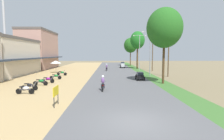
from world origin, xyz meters
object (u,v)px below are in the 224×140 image
Objects in this scene: median_tree_second at (137,40)px; car_sedan_black at (140,76)px; parked_motorbike_sixth at (62,73)px; vendor_umbrella at (56,62)px; utility_pole_far at (169,48)px; motorbike_foreground_rider at (103,83)px; parked_motorbike_third at (41,82)px; streetlamp_mid at (140,50)px; car_van_silver at (123,65)px; parked_motorbike_nearest at (25,89)px; parked_motorbike_fifth at (56,76)px; parked_motorbike_fourth at (48,79)px; motorbike_ahead_second at (107,67)px; streetlamp_near at (150,50)px; streetlamp_far at (130,51)px; median_tree_third at (131,45)px; street_signboard at (56,92)px; utility_pole_near at (153,52)px; median_tree_nearest at (164,28)px; parked_motorbike_second at (29,86)px.

car_sedan_black is (-2.80, -19.77, -6.70)m from median_tree_second.
vendor_umbrella reaches higher than parked_motorbike_sixth.
motorbike_foreground_rider is (-10.97, -11.86, -4.14)m from utility_pole_far.
streetlamp_mid reaches higher than parked_motorbike_third.
car_van_silver is (12.26, 27.01, 0.47)m from parked_motorbike_third.
parked_motorbike_sixth is at bearing 91.30° from parked_motorbike_nearest.
parked_motorbike_fifth is 1.00× the size of parked_motorbike_sixth.
parked_motorbike_fourth is 1.00× the size of motorbike_ahead_second.
streetlamp_near is (15.41, 13.76, 4.06)m from parked_motorbike_nearest.
streetlamp_near is 0.95× the size of streetlamp_far.
motorbike_ahead_second is at bearing 137.36° from utility_pole_far.
median_tree_third is 4.01× the size of car_sedan_black.
streetlamp_mid reaches higher than parked_motorbike_nearest.
street_signboard is at bearing -73.43° from vendor_umbrella.
vendor_umbrella is 0.31× the size of utility_pole_near.
parked_motorbike_fourth is 0.19× the size of median_tree_second.
car_van_silver is (-3.44, 7.15, -3.82)m from streetlamp_mid.
vendor_umbrella is at bearing 119.89° from motorbike_foreground_rider.
vendor_umbrella reaches higher than parked_motorbike_nearest.
motorbike_ahead_second reaches higher than parked_motorbike_third.
motorbike_foreground_rider is at bearing -48.42° from parked_motorbike_fifth.
median_tree_nearest reaches higher than median_tree_second.
streetlamp_far is at bearing 84.88° from median_tree_third.
car_van_silver is (-3.36, 25.75, -6.27)m from median_tree_nearest.
motorbike_ahead_second is at bearing 46.73° from parked_motorbike_sixth.
streetlamp_mid is at bearing 80.46° from car_sedan_black.
streetlamp_far is (15.70, 37.91, 4.30)m from parked_motorbike_third.
streetlamp_near reaches higher than parked_motorbike_nearest.
median_tree_third is at bearing 92.18° from median_tree_second.
utility_pole_far is 16.68m from motorbike_foreground_rider.
car_van_silver is (-3.19, -8.09, -5.69)m from median_tree_third.
streetlamp_mid is at bearing 89.76° from median_tree_nearest.
car_sedan_black is (15.54, -10.40, -1.57)m from vendor_umbrella.
median_tree_nearest is at bearing -99.47° from utility_pole_near.
median_tree_third is at bearing 65.58° from motorbike_ahead_second.
streetlamp_far is 19.20m from utility_pole_near.
streetlamp_near is 12.81m from motorbike_ahead_second.
streetlamp_far is at bearing 98.61° from utility_pole_near.
streetlamp_far is at bearing 79.14° from motorbike_foreground_rider.
streetlamp_mid is (0.08, 18.60, -2.45)m from median_tree_nearest.
car_sedan_black is 15.24m from motorbike_ahead_second.
parked_motorbike_fifth is 1.00× the size of motorbike_foreground_rider.
parked_motorbike_nearest is 0.18× the size of median_tree_nearest.
utility_pole_far is at bearing -4.48° from parked_motorbike_sixth.
parked_motorbike_fourth is 37.09m from median_tree_third.
parked_motorbike_nearest is 15.58m from car_sedan_black.
parked_motorbike_second is at bearing -112.21° from median_tree_third.
parked_motorbike_sixth is at bearing -138.83° from median_tree_second.
parked_motorbike_nearest is 1.00× the size of parked_motorbike_second.
parked_motorbike_fourth is at bearing -88.08° from parked_motorbike_sixth.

